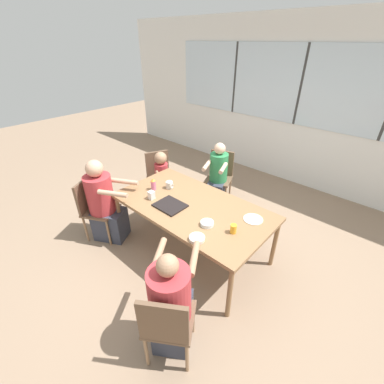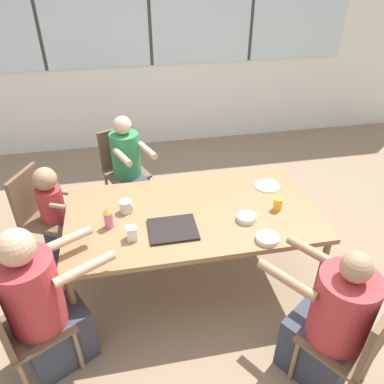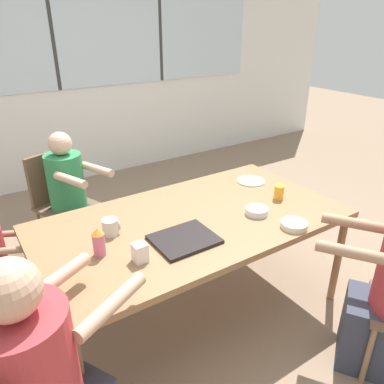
{
  "view_description": "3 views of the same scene",
  "coord_description": "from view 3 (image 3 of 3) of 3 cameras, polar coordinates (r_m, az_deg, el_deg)",
  "views": [
    {
      "loc": [
        1.69,
        -1.88,
        2.41
      ],
      "look_at": [
        0.0,
        0.0,
        0.89
      ],
      "focal_mm": 24.0,
      "sensor_mm": 36.0,
      "label": 1
    },
    {
      "loc": [
        -0.44,
        -2.24,
        2.41
      ],
      "look_at": [
        0.0,
        0.0,
        0.89
      ],
      "focal_mm": 35.0,
      "sensor_mm": 36.0,
      "label": 2
    },
    {
      "loc": [
        -1.11,
        -1.69,
        1.84
      ],
      "look_at": [
        0.0,
        0.0,
        0.89
      ],
      "focal_mm": 35.0,
      "sensor_mm": 36.0,
      "label": 3
    }
  ],
  "objects": [
    {
      "name": "sippy_cup",
      "position": [
        2.0,
        -14.04,
        -7.34
      ],
      "size": [
        0.07,
        0.07,
        0.16
      ],
      "color": "#CC668C",
      "rests_on": "dining_table"
    },
    {
      "name": "milk_carton_small",
      "position": [
        1.93,
        -7.94,
        -9.13
      ],
      "size": [
        0.07,
        0.07,
        0.1
      ],
      "color": "silver",
      "rests_on": "dining_table"
    },
    {
      "name": "ground_plane",
      "position": [
        2.73,
        0.0,
        -17.21
      ],
      "size": [
        16.0,
        16.0,
        0.0
      ],
      "primitive_type": "plane",
      "color": "#8C725B"
    },
    {
      "name": "food_tray_dark",
      "position": [
        2.09,
        -1.18,
        -7.2
      ],
      "size": [
        0.34,
        0.29,
        0.02
      ],
      "color": "black",
      "rests_on": "dining_table"
    },
    {
      "name": "bowl_cereal",
      "position": [
        2.39,
        9.85,
        -2.86
      ],
      "size": [
        0.14,
        0.14,
        0.04
      ],
      "color": "silver",
      "rests_on": "dining_table"
    },
    {
      "name": "coffee_mug",
      "position": [
        2.18,
        -12.28,
        -5.2
      ],
      "size": [
        0.1,
        0.09,
        0.1
      ],
      "color": "beige",
      "rests_on": "dining_table"
    },
    {
      "name": "wall_back_with_windows",
      "position": [
        4.58,
        -20.2,
        18.5
      ],
      "size": [
        8.4,
        0.08,
        2.8
      ],
      "color": "silver",
      "rests_on": "ground_plane"
    },
    {
      "name": "plate_tortillas",
      "position": [
        2.86,
        8.98,
        1.67
      ],
      "size": [
        0.21,
        0.21,
        0.01
      ],
      "color": "beige",
      "rests_on": "dining_table"
    },
    {
      "name": "chair_for_woman_green_shirt",
      "position": [
        3.29,
        -19.72,
        -0.38
      ],
      "size": [
        0.52,
        0.52,
        0.85
      ],
      "rotation": [
        0.0,
        0.0,
        -2.76
      ],
      "color": "brown",
      "rests_on": "ground_plane"
    },
    {
      "name": "dining_table",
      "position": [
        2.34,
        0.0,
        -5.08
      ],
      "size": [
        1.89,
        1.02,
        0.71
      ],
      "color": "olive",
      "rests_on": "ground_plane"
    },
    {
      "name": "bowl_white_shallow",
      "position": [
        2.29,
        15.29,
        -4.83
      ],
      "size": [
        0.16,
        0.16,
        0.04
      ],
      "color": "silver",
      "rests_on": "dining_table"
    },
    {
      "name": "juice_glass",
      "position": [
        2.61,
        13.11,
        -0.05
      ],
      "size": [
        0.07,
        0.07,
        0.1
      ],
      "color": "gold",
      "rests_on": "dining_table"
    },
    {
      "name": "person_woman_green_shirt",
      "position": [
        3.18,
        -17.88,
        -1.54
      ],
      "size": [
        0.46,
        0.58,
        1.06
      ],
      "rotation": [
        0.0,
        0.0,
        -2.76
      ],
      "color": "#333847",
      "rests_on": "ground_plane"
    }
  ]
}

